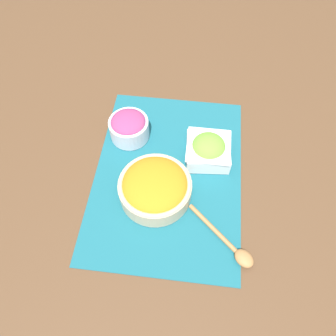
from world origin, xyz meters
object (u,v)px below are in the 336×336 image
carrot_bowl (155,187)px  onion_bowl (129,126)px  lettuce_bowl (208,149)px  wooden_spoon (232,247)px

carrot_bowl → onion_bowl: size_ratio=1.65×
lettuce_bowl → wooden_spoon: lettuce_bowl is taller
carrot_bowl → lettuce_bowl: carrot_bowl is taller
carrot_bowl → onion_bowl: carrot_bowl is taller
carrot_bowl → wooden_spoon: 0.24m
onion_bowl → wooden_spoon: 0.44m
onion_bowl → wooden_spoon: bearing=44.4°
onion_bowl → lettuce_bowl: 0.24m
wooden_spoon → carrot_bowl: bearing=-121.4°
carrot_bowl → onion_bowl: (-0.19, -0.10, 0.00)m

